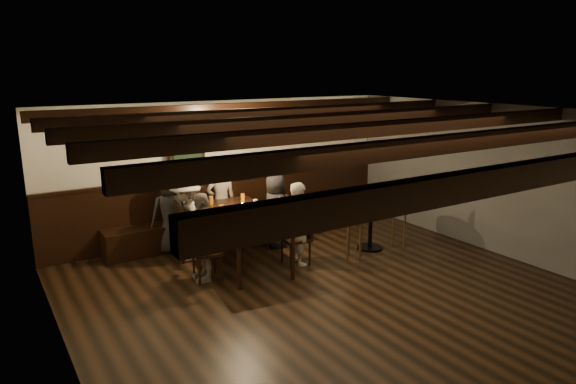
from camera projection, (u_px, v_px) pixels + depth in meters
room at (247, 191)px, 8.00m from camera, size 7.00×7.00×7.00m
dining_table at (242, 217)px, 7.86m from camera, size 1.19×2.17×0.78m
chair_left_near at (190, 242)px, 8.07m from camera, size 0.47×0.47×0.93m
chair_left_far at (206, 262)px, 7.28m from camera, size 0.43×0.43×0.85m
chair_right_near at (274, 230)px, 8.66m from camera, size 0.46×0.46×0.91m
chair_right_far at (297, 247)px, 7.87m from camera, size 0.44×0.44×0.86m
person_bench_left at (171, 213)px, 8.30m from camera, size 0.69×0.50×1.31m
person_bench_centre at (221, 202)px, 8.79m from camera, size 0.56×0.40×1.42m
person_bench_right at (273, 204)px, 9.05m from camera, size 0.64×0.53×1.20m
person_left_near at (187, 219)px, 7.97m from camera, size 0.59×0.90×1.32m
person_left_far at (203, 237)px, 7.18m from camera, size 0.40×0.78×1.28m
person_right_near at (275, 210)px, 8.59m from camera, size 0.48×0.66×1.27m
person_right_far at (299, 223)px, 7.79m from camera, size 0.37×0.50×1.29m
pint_a at (211, 200)px, 8.34m from camera, size 0.07×0.07×0.14m
pint_b at (243, 198)px, 8.51m from camera, size 0.07×0.07×0.14m
pint_c at (221, 210)px, 7.80m from camera, size 0.07×0.07×0.14m
pint_d at (255, 204)px, 8.13m from camera, size 0.07×0.07×0.14m
pint_e at (238, 218)px, 7.35m from camera, size 0.07×0.07×0.14m
pint_f at (268, 217)px, 7.43m from camera, size 0.07×0.07×0.14m
pint_g at (265, 222)px, 7.15m from camera, size 0.07×0.07×0.14m
plate_near at (249, 227)px, 7.17m from camera, size 0.24×0.24×0.01m
plate_far at (260, 216)px, 7.66m from camera, size 0.24×0.24×0.01m
condiment_caddy at (243, 210)px, 7.79m from camera, size 0.15×0.10×0.12m
candle at (243, 206)px, 8.16m from camera, size 0.05×0.05×0.05m
high_top_table at (371, 210)px, 8.43m from camera, size 0.58×0.58×1.03m
bar_stool_left at (355, 235)px, 8.07m from camera, size 0.37×0.38×1.04m
bar_stool_right at (399, 224)px, 8.63m from camera, size 0.38×0.38×1.04m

